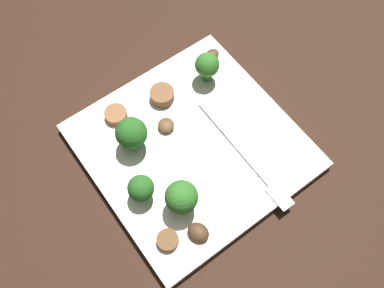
{
  "coord_description": "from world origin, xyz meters",
  "views": [
    {
      "loc": [
        0.19,
        -0.14,
        0.51
      ],
      "look_at": [
        0.0,
        0.0,
        0.02
      ],
      "focal_mm": 39.64,
      "sensor_mm": 36.0,
      "label": 1
    }
  ],
  "objects_px": {
    "fork": "(249,161)",
    "sausage_slice_0": "(162,95)",
    "broccoli_floret_1": "(181,197)",
    "sausage_slice_2": "(116,115)",
    "mushroom_2": "(166,125)",
    "sausage_slice_1": "(168,240)",
    "broccoli_floret_3": "(131,133)",
    "mushroom_0": "(212,55)",
    "broccoli_floret_0": "(141,188)",
    "mushroom_1": "(198,232)",
    "plate": "(192,147)",
    "broccoli_floret_2": "(207,65)"
  },
  "relations": [
    {
      "from": "broccoli_floret_1",
      "to": "sausage_slice_2",
      "type": "height_order",
      "value": "broccoli_floret_1"
    },
    {
      "from": "broccoli_floret_2",
      "to": "fork",
      "type": "bearing_deg",
      "value": -13.71
    },
    {
      "from": "mushroom_0",
      "to": "mushroom_1",
      "type": "height_order",
      "value": "mushroom_1"
    },
    {
      "from": "mushroom_2",
      "to": "broccoli_floret_1",
      "type": "bearing_deg",
      "value": -24.82
    },
    {
      "from": "sausage_slice_1",
      "to": "broccoli_floret_0",
      "type": "bearing_deg",
      "value": 173.13
    },
    {
      "from": "broccoli_floret_3",
      "to": "mushroom_0",
      "type": "xyz_separation_m",
      "value": [
        -0.05,
        0.17,
        -0.03
      ]
    },
    {
      "from": "broccoli_floret_0",
      "to": "sausage_slice_2",
      "type": "relative_size",
      "value": 1.45
    },
    {
      "from": "sausage_slice_1",
      "to": "sausage_slice_2",
      "type": "xyz_separation_m",
      "value": [
        -0.18,
        0.04,
        0.0
      ]
    },
    {
      "from": "plate",
      "to": "broccoli_floret_3",
      "type": "height_order",
      "value": "broccoli_floret_3"
    },
    {
      "from": "sausage_slice_2",
      "to": "mushroom_2",
      "type": "relative_size",
      "value": 1.3
    },
    {
      "from": "plate",
      "to": "sausage_slice_1",
      "type": "height_order",
      "value": "sausage_slice_1"
    },
    {
      "from": "broccoli_floret_1",
      "to": "sausage_slice_0",
      "type": "distance_m",
      "value": 0.16
    },
    {
      "from": "broccoli_floret_1",
      "to": "mushroom_1",
      "type": "distance_m",
      "value": 0.05
    },
    {
      "from": "broccoli_floret_3",
      "to": "sausage_slice_1",
      "type": "relative_size",
      "value": 2.08
    },
    {
      "from": "mushroom_2",
      "to": "broccoli_floret_0",
      "type": "bearing_deg",
      "value": -51.55
    },
    {
      "from": "broccoli_floret_2",
      "to": "mushroom_1",
      "type": "relative_size",
      "value": 1.82
    },
    {
      "from": "sausage_slice_1",
      "to": "mushroom_0",
      "type": "height_order",
      "value": "same"
    },
    {
      "from": "mushroom_0",
      "to": "mushroom_1",
      "type": "relative_size",
      "value": 0.79
    },
    {
      "from": "fork",
      "to": "sausage_slice_0",
      "type": "xyz_separation_m",
      "value": [
        -0.14,
        -0.04,
        0.01
      ]
    },
    {
      "from": "broccoli_floret_2",
      "to": "sausage_slice_2",
      "type": "bearing_deg",
      "value": -99.55
    },
    {
      "from": "fork",
      "to": "sausage_slice_2",
      "type": "height_order",
      "value": "sausage_slice_2"
    },
    {
      "from": "broccoli_floret_0",
      "to": "broccoli_floret_1",
      "type": "bearing_deg",
      "value": 37.79
    },
    {
      "from": "sausage_slice_0",
      "to": "mushroom_1",
      "type": "xyz_separation_m",
      "value": [
        0.18,
        -0.07,
        -0.0
      ]
    },
    {
      "from": "fork",
      "to": "sausage_slice_0",
      "type": "bearing_deg",
      "value": -165.85
    },
    {
      "from": "fork",
      "to": "broccoli_floret_0",
      "type": "bearing_deg",
      "value": -107.17
    },
    {
      "from": "sausage_slice_2",
      "to": "mushroom_2",
      "type": "height_order",
      "value": "same"
    },
    {
      "from": "fork",
      "to": "sausage_slice_0",
      "type": "height_order",
      "value": "sausage_slice_0"
    },
    {
      "from": "broccoli_floret_0",
      "to": "broccoli_floret_3",
      "type": "relative_size",
      "value": 0.8
    },
    {
      "from": "fork",
      "to": "broccoli_floret_2",
      "type": "xyz_separation_m",
      "value": [
        -0.13,
        0.03,
        0.03
      ]
    },
    {
      "from": "broccoli_floret_2",
      "to": "broccoli_floret_3",
      "type": "height_order",
      "value": "broccoli_floret_3"
    },
    {
      "from": "broccoli_floret_1",
      "to": "broccoli_floret_3",
      "type": "height_order",
      "value": "same"
    },
    {
      "from": "broccoli_floret_1",
      "to": "mushroom_2",
      "type": "xyz_separation_m",
      "value": [
        -0.1,
        0.05,
        -0.03
      ]
    },
    {
      "from": "plate",
      "to": "sausage_slice_2",
      "type": "distance_m",
      "value": 0.11
    },
    {
      "from": "broccoli_floret_1",
      "to": "broccoli_floret_2",
      "type": "bearing_deg",
      "value": 133.76
    },
    {
      "from": "fork",
      "to": "broccoli_floret_0",
      "type": "relative_size",
      "value": 4.16
    },
    {
      "from": "broccoli_floret_2",
      "to": "broccoli_floret_3",
      "type": "bearing_deg",
      "value": -78.92
    },
    {
      "from": "broccoli_floret_3",
      "to": "mushroom_2",
      "type": "relative_size",
      "value": 2.36
    },
    {
      "from": "broccoli_floret_1",
      "to": "sausage_slice_2",
      "type": "distance_m",
      "value": 0.16
    },
    {
      "from": "plate",
      "to": "sausage_slice_1",
      "type": "relative_size",
      "value": 9.88
    },
    {
      "from": "broccoli_floret_2",
      "to": "sausage_slice_1",
      "type": "bearing_deg",
      "value": -48.36
    },
    {
      "from": "sausage_slice_1",
      "to": "sausage_slice_2",
      "type": "relative_size",
      "value": 0.87
    },
    {
      "from": "fork",
      "to": "mushroom_1",
      "type": "height_order",
      "value": "mushroom_1"
    },
    {
      "from": "broccoli_floret_3",
      "to": "plate",
      "type": "bearing_deg",
      "value": 54.81
    },
    {
      "from": "mushroom_2",
      "to": "sausage_slice_1",
      "type": "bearing_deg",
      "value": -34.09
    },
    {
      "from": "sausage_slice_1",
      "to": "mushroom_0",
      "type": "bearing_deg",
      "value": 131.56
    },
    {
      "from": "sausage_slice_1",
      "to": "mushroom_1",
      "type": "distance_m",
      "value": 0.04
    },
    {
      "from": "broccoli_floret_2",
      "to": "mushroom_0",
      "type": "bearing_deg",
      "value": 131.03
    },
    {
      "from": "plate",
      "to": "broccoli_floret_2",
      "type": "bearing_deg",
      "value": 132.37
    },
    {
      "from": "broccoli_floret_3",
      "to": "broccoli_floret_2",
      "type": "bearing_deg",
      "value": 101.08
    },
    {
      "from": "fork",
      "to": "mushroom_2",
      "type": "distance_m",
      "value": 0.12
    }
  ]
}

